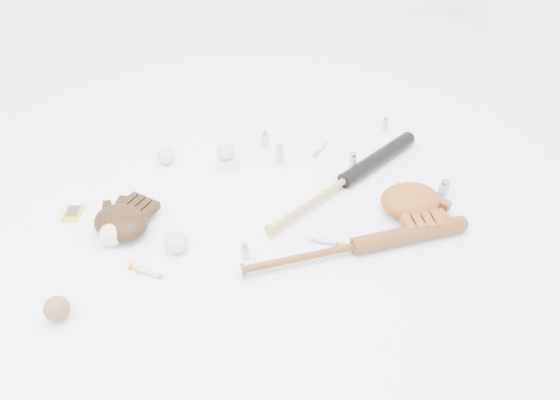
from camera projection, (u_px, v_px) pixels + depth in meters
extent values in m
plane|color=white|center=(272.00, 222.00, 1.92)|extent=(3.00, 3.00, 0.00)
cube|color=gold|center=(73.00, 214.00, 1.95)|extent=(0.08, 0.10, 0.00)
cube|color=white|center=(227.00, 162.00, 2.15)|extent=(0.07, 0.07, 0.04)
sphere|color=silver|center=(226.00, 151.00, 2.11)|extent=(0.07, 0.07, 0.07)
sphere|color=silver|center=(111.00, 235.00, 1.81)|extent=(0.08, 0.08, 0.08)
sphere|color=silver|center=(166.00, 156.00, 2.15)|extent=(0.07, 0.07, 0.07)
sphere|color=silver|center=(176.00, 242.00, 1.79)|extent=(0.08, 0.08, 0.08)
sphere|color=brown|center=(57.00, 309.00, 1.59)|extent=(0.08, 0.08, 0.08)
cylinder|color=#B1BBC3|center=(353.00, 161.00, 2.12)|extent=(0.03, 0.03, 0.08)
cylinder|color=#B1BBC3|center=(385.00, 124.00, 2.33)|extent=(0.02, 0.02, 0.06)
cylinder|color=#B1BBC3|center=(279.00, 154.00, 2.15)|extent=(0.03, 0.03, 0.08)
cylinder|color=#B1BBC3|center=(443.00, 191.00, 1.97)|extent=(0.04, 0.04, 0.09)
cylinder|color=#B1BBC3|center=(245.00, 251.00, 1.77)|extent=(0.03, 0.03, 0.06)
cylinder|color=#B1BBC3|center=(265.00, 139.00, 2.23)|extent=(0.03, 0.03, 0.07)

